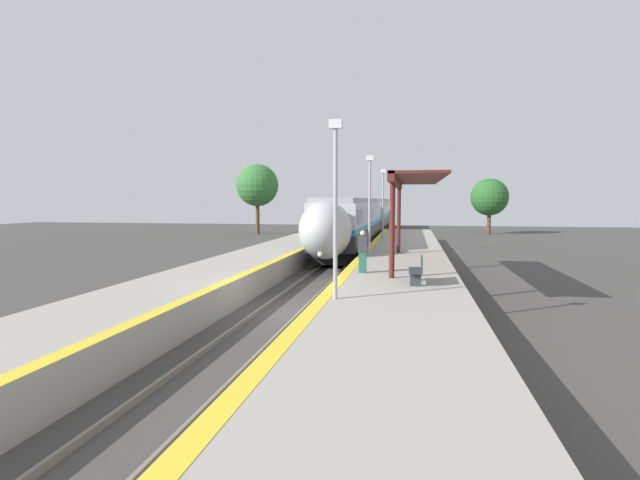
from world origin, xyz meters
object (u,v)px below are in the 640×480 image
object	(u,v)px
train	(373,214)
lamppost_far	(383,199)
lamppost_near	(335,197)
person_waiting	(363,251)
railway_signal	(322,219)
lamppost_farthest	(390,199)
lamppost_mid	(370,198)
platform_bench	(418,269)

from	to	relation	value
train	lamppost_far	world-z (taller)	lamppost_far
lamppost_near	person_waiting	bearing A→B (deg)	87.09
railway_signal	lamppost_farthest	bearing A→B (deg)	68.25
person_waiting	lamppost_far	world-z (taller)	lamppost_far
lamppost_mid	lamppost_far	distance (m)	11.26
platform_bench	railway_signal	size ratio (longest dim) A/B	0.40
train	platform_bench	bearing A→B (deg)	-83.31
train	lamppost_farthest	bearing A→B (deg)	-74.72
lamppost_near	train	bearing A→B (deg)	93.04
railway_signal	lamppost_far	distance (m)	4.70
railway_signal	lamppost_far	world-z (taller)	lamppost_far
lamppost_mid	lamppost_farthest	size ratio (longest dim) A/B	1.00
train	person_waiting	xyz separation A→B (m)	(2.49, -36.75, -0.38)
platform_bench	lamppost_near	xyz separation A→B (m)	(-2.33, -3.10, 2.41)
train	person_waiting	distance (m)	36.83
lamppost_mid	railway_signal	bearing A→B (deg)	111.50
railway_signal	lamppost_near	distance (m)	23.08
person_waiting	lamppost_mid	bearing A→B (deg)	92.49
lamppost_far	lamppost_farthest	xyz separation A→B (m)	(0.00, 11.26, 0.00)
platform_bench	person_waiting	world-z (taller)	person_waiting
railway_signal	lamppost_mid	bearing A→B (deg)	-68.50
railway_signal	lamppost_far	size ratio (longest dim) A/B	0.79
lamppost_farthest	platform_bench	bearing A→B (deg)	-85.66
lamppost_mid	lamppost_farthest	distance (m)	22.52
platform_bench	lamppost_far	xyz separation A→B (m)	(-2.33, 19.42, 2.41)
lamppost_near	lamppost_farthest	size ratio (longest dim) A/B	1.00
lamppost_mid	lamppost_far	world-z (taller)	same
lamppost_near	lamppost_mid	world-z (taller)	same
railway_signal	lamppost_far	bearing A→B (deg)	-0.93
lamppost_far	railway_signal	bearing A→B (deg)	179.07
platform_bench	railway_signal	distance (m)	20.66
lamppost_far	lamppost_mid	bearing A→B (deg)	-90.00
lamppost_near	railway_signal	bearing A→B (deg)	101.18
platform_bench	lamppost_far	size ratio (longest dim) A/B	0.32
lamppost_near	lamppost_farthest	bearing A→B (deg)	90.00
person_waiting	lamppost_mid	xyz separation A→B (m)	(-0.26, 6.07, 2.04)
railway_signal	lamppost_farthest	size ratio (longest dim) A/B	0.79
person_waiting	lamppost_farthest	distance (m)	28.67
person_waiting	platform_bench	bearing A→B (deg)	-45.31
train	lamppost_mid	bearing A→B (deg)	-85.85
train	lamppost_mid	world-z (taller)	lamppost_mid
lamppost_far	lamppost_farthest	size ratio (longest dim) A/B	1.00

